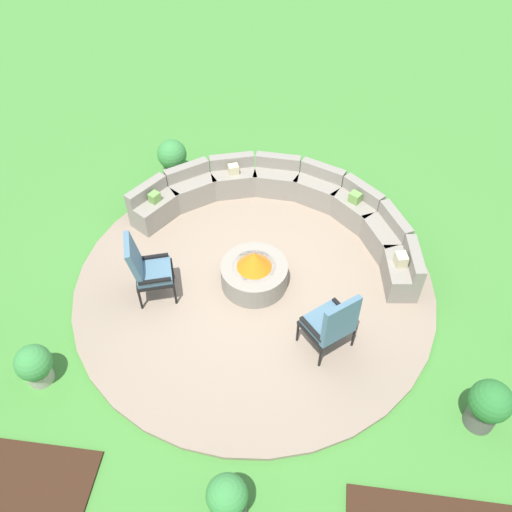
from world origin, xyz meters
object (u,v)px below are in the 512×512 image
(lounge_chair_front_right, at_px, (332,323))
(potted_plant_5, at_px, (172,157))
(potted_plant_1, at_px, (34,365))
(potted_plant_4, at_px, (228,499))
(fire_pit, at_px, (254,272))
(potted_plant_2, at_px, (489,405))
(lounge_chair_front_left, at_px, (147,268))
(curved_stone_bench, at_px, (287,205))

(lounge_chair_front_right, bearing_deg, potted_plant_5, 89.27)
(potted_plant_1, bearing_deg, potted_plant_4, -26.09)
(fire_pit, bearing_deg, lounge_chair_front_right, -40.87)
(potted_plant_2, bearing_deg, potted_plant_4, -153.30)
(potted_plant_2, relative_size, potted_plant_5, 1.09)
(lounge_chair_front_right, height_order, potted_plant_5, lounge_chair_front_right)
(lounge_chair_front_left, bearing_deg, fire_pit, 87.00)
(lounge_chair_front_right, height_order, potted_plant_4, lounge_chair_front_right)
(potted_plant_2, height_order, potted_plant_5, potted_plant_2)
(curved_stone_bench, xyz_separation_m, potted_plant_5, (-2.17, 0.95, 0.06))
(fire_pit, bearing_deg, potted_plant_4, -87.33)
(fire_pit, distance_m, potted_plant_1, 3.24)
(fire_pit, bearing_deg, curved_stone_bench, 77.15)
(fire_pit, xyz_separation_m, potted_plant_1, (-2.59, -1.96, 0.03))
(potted_plant_1, bearing_deg, curved_stone_bench, 49.82)
(fire_pit, xyz_separation_m, lounge_chair_front_right, (1.16, -1.00, 0.31))
(curved_stone_bench, bearing_deg, potted_plant_5, 156.40)
(fire_pit, xyz_separation_m, potted_plant_2, (3.06, -1.83, 0.14))
(lounge_chair_front_left, distance_m, potted_plant_2, 4.77)
(lounge_chair_front_left, bearing_deg, potted_plant_4, 11.44)
(lounge_chair_front_right, bearing_deg, lounge_chair_front_left, 125.73)
(curved_stone_bench, height_order, lounge_chair_front_right, lounge_chair_front_right)
(fire_pit, height_order, curved_stone_bench, curved_stone_bench)
(lounge_chair_front_right, relative_size, potted_plant_4, 1.40)
(fire_pit, height_order, potted_plant_2, potted_plant_2)
(lounge_chair_front_right, relative_size, potted_plant_5, 1.46)
(lounge_chair_front_left, distance_m, lounge_chair_front_right, 2.72)
(potted_plant_1, bearing_deg, fire_pit, 37.08)
(lounge_chair_front_left, distance_m, potted_plant_5, 2.90)
(curved_stone_bench, height_order, potted_plant_2, potted_plant_2)
(potted_plant_2, bearing_deg, potted_plant_5, 138.66)
(potted_plant_5, bearing_deg, potted_plant_2, -41.34)
(potted_plant_5, bearing_deg, curved_stone_bench, -23.60)
(potted_plant_4, bearing_deg, fire_pit, 92.67)
(lounge_chair_front_left, relative_size, potted_plant_4, 1.48)
(potted_plant_4, bearing_deg, potted_plant_2, 26.70)
(curved_stone_bench, relative_size, potted_plant_4, 6.05)
(fire_pit, distance_m, lounge_chair_front_left, 1.58)
(lounge_chair_front_left, bearing_deg, curved_stone_bench, 118.18)
(potted_plant_1, distance_m, potted_plant_2, 5.65)
(fire_pit, height_order, potted_plant_4, potted_plant_4)
(potted_plant_1, distance_m, potted_plant_4, 3.05)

